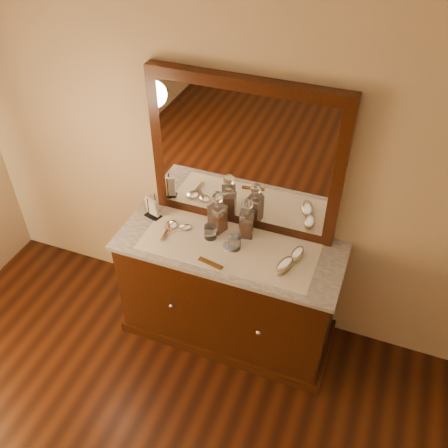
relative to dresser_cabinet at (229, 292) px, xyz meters
The scene contains 18 objects.
dresser_cabinet is the anchor object (origin of this frame).
dresser_plinth 0.37m from the dresser_cabinet, ahead, with size 1.46×0.59×0.08m, color black.
knob_left 0.42m from the dresser_cabinet, 136.47° to the right, with size 0.04×0.04×0.04m, color silver.
knob_right 0.42m from the dresser_cabinet, 43.53° to the right, with size 0.04×0.04×0.04m, color silver.
marble_top 0.42m from the dresser_cabinet, ahead, with size 1.44×0.59×0.03m, color silver.
mirror_frame 0.97m from the dresser_cabinet, 90.00° to the left, with size 1.20×0.08×1.00m, color black.
mirror_glass 0.96m from the dresser_cabinet, 90.00° to the left, with size 1.06×0.01×0.86m, color white.
lace_runner 0.44m from the dresser_cabinet, 90.00° to the right, with size 1.10×0.45×0.00m, color white.
pin_dish 0.45m from the dresser_cabinet, 74.39° to the right, with size 0.08×0.08×0.01m, color silver.
comb 0.49m from the dresser_cabinet, 103.03° to the right, with size 0.17×0.03×0.01m, color brown.
napkin_rack 0.77m from the dresser_cabinet, behind, with size 0.13×0.10×0.17m.
decanter_left 0.58m from the dresser_cabinet, 139.20° to the left, with size 0.12×0.12×0.30m.
decanter_right 0.57m from the dresser_cabinet, 60.91° to the left, with size 0.10×0.10×0.29m.
brush_near 0.61m from the dresser_cabinet, 12.59° to the right, with size 0.11×0.18×0.05m.
brush_far 0.63m from the dresser_cabinet, ahead, with size 0.08×0.16×0.04m.
hand_mirror_outer 0.62m from the dresser_cabinet, behind, with size 0.09×0.22×0.02m.
hand_mirror_inner 0.56m from the dresser_cabinet, behind, with size 0.16×0.16×0.02m.
tumblers 0.49m from the dresser_cabinet, behind, with size 0.26×0.12×0.09m.
Camera 1 is at (0.77, -0.17, 2.93)m, focal length 39.22 mm.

